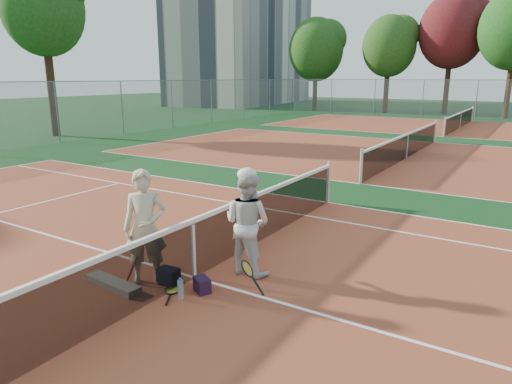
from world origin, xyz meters
TOP-DOWN VIEW (x-y plane):
  - ground at (0.00, 0.00)m, footprint 130.00×130.00m
  - court_main at (0.00, 0.00)m, footprint 23.77×10.97m
  - court_far_a at (0.00, 13.50)m, footprint 23.77×10.97m
  - court_far_b at (0.00, 27.00)m, footprint 23.77×10.97m
  - net_main at (0.00, 0.00)m, footprint 0.10×10.98m
  - net_far_a at (0.00, 13.50)m, footprint 0.10×10.98m
  - net_far_b at (0.00, 27.00)m, footprint 0.10×10.98m
  - fence_back at (0.00, 34.00)m, footprint 32.00×0.06m
  - fence_left at (-16.00, 6.75)m, footprint 0.06×54.50m
  - apartment_block at (-28.00, 44.00)m, footprint 12.96×23.18m
  - player_a at (-0.53, -0.52)m, footprint 0.80×0.76m
  - player_b at (0.61, 0.67)m, footprint 0.87×0.69m
  - racket_red at (-0.66, -0.61)m, footprint 0.38×0.38m
  - racket_black_held at (1.04, 0.01)m, footprint 0.40×0.33m
  - racket_spare at (0.02, -0.56)m, footprint 0.55×0.65m
  - sports_bag_navy at (-0.21, -0.39)m, footprint 0.35×0.25m
  - sports_bag_purple at (0.43, -0.33)m, footprint 0.34×0.31m
  - net_cover_canvas at (-0.86, -0.95)m, footprint 1.11×0.33m
  - water_bottle at (0.31, -0.69)m, footprint 0.09×0.09m
  - tree_back_0 at (-14.91, 36.73)m, footprint 5.23×5.23m
  - tree_back_1 at (-7.88, 36.84)m, footprint 4.67×4.67m
  - tree_back_maroon at (-2.99, 38.25)m, footprint 5.51×5.51m
  - tree_left_1 at (-18.59, 10.45)m, footprint 4.26×4.26m

SIDE VIEW (x-z plane):
  - ground at x=0.00m, z-range 0.00..0.00m
  - court_main at x=0.00m, z-range 0.00..0.01m
  - court_far_a at x=0.00m, z-range 0.00..0.01m
  - court_far_b at x=0.00m, z-range 0.00..0.01m
  - racket_spare at x=0.02m, z-range 0.00..0.03m
  - net_cover_canvas at x=-0.86m, z-range 0.00..0.11m
  - sports_bag_purple at x=0.43m, z-range 0.00..0.23m
  - sports_bag_navy at x=-0.21m, z-range 0.00..0.26m
  - water_bottle at x=0.31m, z-range 0.00..0.30m
  - racket_black_held at x=1.04m, z-range 0.00..0.51m
  - racket_red at x=-0.66m, z-range 0.00..0.56m
  - net_main at x=0.00m, z-range 0.00..1.02m
  - net_far_a at x=0.00m, z-range 0.00..1.02m
  - net_far_b at x=0.00m, z-range 0.00..1.02m
  - player_b at x=0.61m, z-range 0.00..1.74m
  - player_a at x=-0.53m, z-range 0.00..1.85m
  - fence_back at x=0.00m, z-range 0.00..3.00m
  - fence_left at x=-16.00m, z-range 0.00..3.00m
  - tree_back_0 at x=-14.91m, z-range 1.36..10.14m
  - tree_back_1 at x=-7.88m, z-range 1.56..10.10m
  - tree_left_1 at x=-18.59m, z-range 2.08..11.23m
  - tree_back_maroon at x=-2.99m, z-range 1.90..12.09m
  - apartment_block at x=-28.00m, z-range 0.00..15.00m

